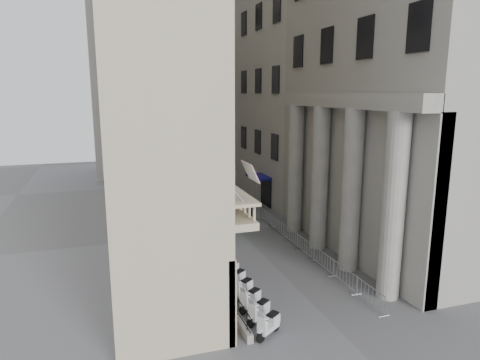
# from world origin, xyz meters

# --- Properties ---
(left_building) EXTENTS (5.00, 36.00, 34.00)m
(left_building) POSITION_xyz_m (-7.50, 22.00, 17.00)
(left_building) COLOR tan
(left_building) RESTS_ON ground
(far_building) EXTENTS (22.00, 10.00, 30.00)m
(far_building) POSITION_xyz_m (0.00, 48.00, 15.00)
(far_building) COLOR #ABA7A1
(far_building) RESTS_ON ground
(iron_fence) EXTENTS (0.30, 28.00, 1.40)m
(iron_fence) POSITION_xyz_m (-4.30, 18.00, 0.00)
(iron_fence) COLOR black
(iron_fence) RESTS_ON ground
(blue_awning) EXTENTS (1.60, 3.00, 3.00)m
(blue_awning) POSITION_xyz_m (4.15, 26.00, 0.00)
(blue_awning) COLOR navy
(blue_awning) RESTS_ON ground
(flag) EXTENTS (1.00, 1.40, 8.20)m
(flag) POSITION_xyz_m (-4.00, 5.00, 0.00)
(flag) COLOR #9E0C11
(flag) RESTS_ON ground
(scooter_0) EXTENTS (1.47, 1.25, 1.50)m
(scooter_0) POSITION_xyz_m (-3.30, 4.35, 0.00)
(scooter_0) COLOR silver
(scooter_0) RESTS_ON ground
(scooter_1) EXTENTS (1.47, 1.25, 1.50)m
(scooter_1) POSITION_xyz_m (-3.30, 5.61, 0.00)
(scooter_1) COLOR silver
(scooter_1) RESTS_ON ground
(scooter_2) EXTENTS (1.47, 1.25, 1.50)m
(scooter_2) POSITION_xyz_m (-3.30, 6.87, 0.00)
(scooter_2) COLOR silver
(scooter_2) RESTS_ON ground
(scooter_3) EXTENTS (1.47, 1.25, 1.50)m
(scooter_3) POSITION_xyz_m (-3.30, 8.13, 0.00)
(scooter_3) COLOR silver
(scooter_3) RESTS_ON ground
(scooter_4) EXTENTS (1.47, 1.25, 1.50)m
(scooter_4) POSITION_xyz_m (-3.30, 9.39, 0.00)
(scooter_4) COLOR silver
(scooter_4) RESTS_ON ground
(scooter_5) EXTENTS (1.47, 1.25, 1.50)m
(scooter_5) POSITION_xyz_m (-3.30, 10.65, 0.00)
(scooter_5) COLOR silver
(scooter_5) RESTS_ON ground
(scooter_6) EXTENTS (1.47, 1.25, 1.50)m
(scooter_6) POSITION_xyz_m (-3.30, 11.92, 0.00)
(scooter_6) COLOR silver
(scooter_6) RESTS_ON ground
(scooter_7) EXTENTS (1.47, 1.25, 1.50)m
(scooter_7) POSITION_xyz_m (-3.30, 13.18, 0.00)
(scooter_7) COLOR silver
(scooter_7) RESTS_ON ground
(scooter_8) EXTENTS (1.47, 1.25, 1.50)m
(scooter_8) POSITION_xyz_m (-3.30, 14.44, 0.00)
(scooter_8) COLOR silver
(scooter_8) RESTS_ON ground
(scooter_9) EXTENTS (1.47, 1.25, 1.50)m
(scooter_9) POSITION_xyz_m (-3.30, 15.70, 0.00)
(scooter_9) COLOR silver
(scooter_9) RESTS_ON ground
(scooter_10) EXTENTS (1.47, 1.25, 1.50)m
(scooter_10) POSITION_xyz_m (-3.30, 16.96, 0.00)
(scooter_10) COLOR silver
(scooter_10) RESTS_ON ground
(scooter_11) EXTENTS (1.47, 1.25, 1.50)m
(scooter_11) POSITION_xyz_m (-3.30, 18.22, 0.00)
(scooter_11) COLOR silver
(scooter_11) RESTS_ON ground
(scooter_12) EXTENTS (1.47, 1.25, 1.50)m
(scooter_12) POSITION_xyz_m (-3.30, 19.48, 0.00)
(scooter_12) COLOR silver
(scooter_12) RESTS_ON ground
(scooter_13) EXTENTS (1.47, 1.25, 1.50)m
(scooter_13) POSITION_xyz_m (-3.30, 20.74, 0.00)
(scooter_13) COLOR silver
(scooter_13) RESTS_ON ground
(barrier_0) EXTENTS (0.60, 2.40, 1.10)m
(barrier_0) POSITION_xyz_m (2.77, 5.41, 0.00)
(barrier_0) COLOR #A9ABB1
(barrier_0) RESTS_ON ground
(barrier_1) EXTENTS (0.60, 2.40, 1.10)m
(barrier_1) POSITION_xyz_m (2.77, 7.91, 0.00)
(barrier_1) COLOR #A9ABB1
(barrier_1) RESTS_ON ground
(barrier_2) EXTENTS (0.60, 2.40, 1.10)m
(barrier_2) POSITION_xyz_m (2.77, 10.41, 0.00)
(barrier_2) COLOR #A9ABB1
(barrier_2) RESTS_ON ground
(barrier_3) EXTENTS (0.60, 2.40, 1.10)m
(barrier_3) POSITION_xyz_m (2.77, 12.91, 0.00)
(barrier_3) COLOR #A9ABB1
(barrier_3) RESTS_ON ground
(barrier_4) EXTENTS (0.60, 2.40, 1.10)m
(barrier_4) POSITION_xyz_m (2.77, 15.41, 0.00)
(barrier_4) COLOR #A9ABB1
(barrier_4) RESTS_ON ground
(barrier_5) EXTENTS (0.60, 2.40, 1.10)m
(barrier_5) POSITION_xyz_m (2.77, 17.91, 0.00)
(barrier_5) COLOR #A9ABB1
(barrier_5) RESTS_ON ground
(barrier_6) EXTENTS (0.60, 2.40, 1.10)m
(barrier_6) POSITION_xyz_m (2.77, 20.41, 0.00)
(barrier_6) COLOR #A9ABB1
(barrier_6) RESTS_ON ground
(security_tent) EXTENTS (4.26, 4.26, 3.46)m
(security_tent) POSITION_xyz_m (-2.23, 20.00, 2.89)
(security_tent) COLOR silver
(security_tent) RESTS_ON ground
(street_lamp) EXTENTS (2.31, 0.88, 7.31)m
(street_lamp) POSITION_xyz_m (-3.95, 23.35, 4.31)
(street_lamp) COLOR #93959B
(street_lamp) RESTS_ON ground
(info_kiosk) EXTENTS (0.33, 0.89, 1.85)m
(info_kiosk) POSITION_xyz_m (-3.33, 18.73, 0.94)
(info_kiosk) COLOR black
(info_kiosk) RESTS_ON ground
(pedestrian_a) EXTENTS (0.83, 0.71, 1.94)m
(pedestrian_a) POSITION_xyz_m (1.79, 21.11, 0.97)
(pedestrian_a) COLOR black
(pedestrian_a) RESTS_ON ground
(pedestrian_b) EXTENTS (0.95, 0.83, 1.68)m
(pedestrian_b) POSITION_xyz_m (0.00, 29.09, 0.84)
(pedestrian_b) COLOR black
(pedestrian_b) RESTS_ON ground
(pedestrian_c) EXTENTS (1.03, 0.71, 2.01)m
(pedestrian_c) POSITION_xyz_m (-0.04, 36.00, 1.00)
(pedestrian_c) COLOR black
(pedestrian_c) RESTS_ON ground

